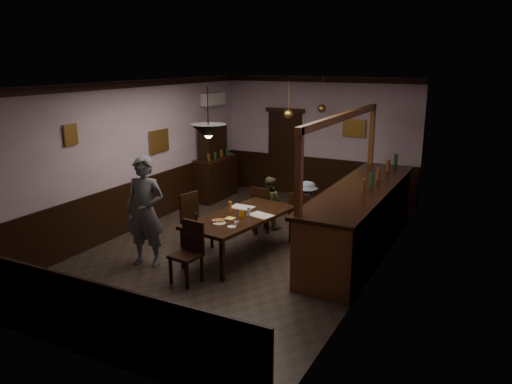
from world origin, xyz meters
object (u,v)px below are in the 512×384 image
Objects in this scene: person_standing at (145,212)px; pendant_brass_far at (322,108)px; chair_far_left at (262,207)px; chair_side at (194,218)px; chair_near at (189,249)px; person_seated_left at (269,202)px; bar_counter at (360,217)px; pendant_iron at (208,131)px; soda_can at (241,214)px; person_seated_right at (307,209)px; coffee_cup at (236,223)px; sideboard at (215,170)px; pendant_brass_mid at (289,114)px; dining_table at (241,219)px; chair_far_right at (301,214)px.

pendant_brass_far is (1.35, 4.79, 1.36)m from person_standing.
chair_side is at bearing 61.50° from chair_far_left.
chair_near is 0.89× the size of person_seated_left.
pendant_iron is (-1.93, -2.02, 1.69)m from bar_counter.
person_seated_right is at bearing 68.64° from soda_can.
bar_counter is at bearing 46.25° from pendant_iron.
person_standing is 3.20m from person_seated_right.
person_seated_left is 1.35× the size of pendant_brass_far.
coffee_cup is (1.18, -0.51, 0.23)m from chair_side.
bar_counter is (2.04, -0.10, 0.11)m from chair_far_left.
pendant_brass_mid reaches higher than sideboard.
chair_side reaches higher than coffee_cup.
coffee_cup is 0.04× the size of sideboard.
pendant_brass_mid reaches higher than person_seated_left.
coffee_cup reaches higher than dining_table.
chair_near is (0.03, -2.63, 0.02)m from chair_far_left.
bar_counter reaches higher than person_standing.
person_seated_right reaches higher than chair_side.
sideboard is 2.22× the size of pendant_brass_far.
sideboard is (-2.16, 1.71, 0.21)m from chair_far_left.
person_seated_left is 13.63× the size of coffee_cup.
pendant_iron reaches higher than person_seated_right.
person_seated_left is at bearing -28.41° from chair_far_right.
dining_table is 1.62m from person_seated_left.
bar_counter reaches higher than chair_side.
chair_far_right is at bearing 161.93° from person_seated_left.
person_standing is 15.61× the size of soda_can.
sideboard is at bearing 156.71° from bar_counter.
sideboard is at bearing -33.83° from chair_far_right.
chair_far_right is 1.20× the size of pendant_brass_mid.
coffee_cup is at bearing -70.96° from soda_can.
chair_side is at bearing -64.97° from sideboard.
sideboard is at bearing 128.09° from soda_can.
person_seated_left is at bearing 97.21° from chair_near.
pendant_iron reaches higher than coffee_cup.
person_seated_left is 2.05m from bar_counter.
chair_side reaches higher than dining_table.
coffee_cup is at bearing -101.91° from chair_side.
person_standing is at bearing 66.57° from chair_far_left.
chair_far_left is at bearing 92.95° from pendant_iron.
person_seated_right reaches higher than soda_can.
chair_near reaches higher than soda_can.
chair_side is 3.00m from pendant_brass_mid.
chair_far_left is at bearing 101.99° from soda_can.
person_seated_left is at bearing 97.25° from dining_table.
coffee_cup is at bearing -53.89° from sideboard.
chair_side is 12.93× the size of coffee_cup.
coffee_cup is 0.67× the size of soda_can.
bar_counter is at bearing 58.76° from chair_near.
bar_counter is (1.12, -0.23, 0.07)m from person_seated_right.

